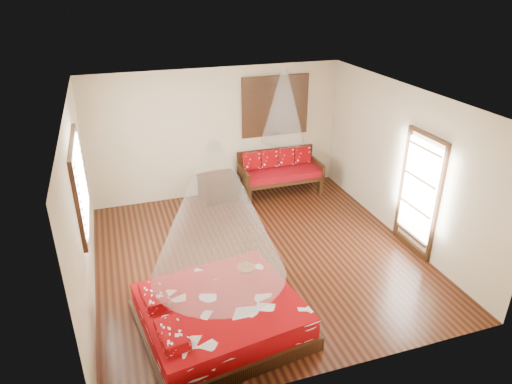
% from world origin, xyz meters
% --- Properties ---
extents(room, '(5.54, 5.54, 2.84)m').
position_xyz_m(room, '(0.00, 0.00, 1.40)').
color(room, black).
rests_on(room, ground).
extents(bed, '(2.38, 2.20, 0.64)m').
position_xyz_m(bed, '(-1.10, -1.60, 0.25)').
color(bed, black).
rests_on(bed, floor).
extents(daybed, '(1.81, 0.80, 0.95)m').
position_xyz_m(daybed, '(1.30, 2.38, 0.52)').
color(daybed, black).
rests_on(daybed, floor).
extents(storage_chest, '(0.88, 0.70, 0.55)m').
position_xyz_m(storage_chest, '(-0.10, 2.45, 0.28)').
color(storage_chest, black).
rests_on(storage_chest, floor).
extents(shutter_panel, '(1.52, 0.06, 1.32)m').
position_xyz_m(shutter_panel, '(1.30, 2.72, 1.90)').
color(shutter_panel, black).
rests_on(shutter_panel, wall_back).
extents(window_left, '(0.10, 1.74, 1.34)m').
position_xyz_m(window_left, '(-2.71, 0.20, 1.70)').
color(window_left, black).
rests_on(window_left, wall_left).
extents(glazed_door, '(0.08, 1.02, 2.16)m').
position_xyz_m(glazed_door, '(2.72, -0.60, 1.07)').
color(glazed_door, black).
rests_on(glazed_door, floor).
extents(wine_tray, '(0.28, 0.28, 0.22)m').
position_xyz_m(wine_tray, '(-0.52, -0.99, 0.56)').
color(wine_tray, brown).
rests_on(wine_tray, bed).
extents(mosquito_net_main, '(1.76, 1.76, 1.80)m').
position_xyz_m(mosquito_net_main, '(-1.08, -1.60, 1.85)').
color(mosquito_net_main, white).
rests_on(mosquito_net_main, ceiling).
extents(mosquito_net_daybed, '(0.93, 0.93, 1.50)m').
position_xyz_m(mosquito_net_daybed, '(1.30, 2.25, 2.00)').
color(mosquito_net_daybed, white).
rests_on(mosquito_net_daybed, ceiling).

